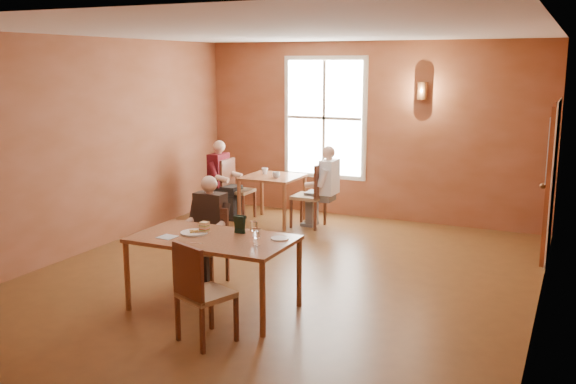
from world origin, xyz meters
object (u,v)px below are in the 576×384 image
at_px(chair_empty, 206,292).
at_px(chair_diner_white, 308,195).
at_px(main_table, 214,273).
at_px(second_table, 273,199).
at_px(chair_diner_main, 206,247).
at_px(diner_main, 204,235).
at_px(chair_diner_maroon, 238,189).
at_px(diner_white, 310,188).
at_px(diner_maroon, 237,181).

distance_m(chair_empty, chair_diner_white, 4.56).
height_order(main_table, second_table, main_table).
height_order(chair_diner_main, chair_diner_white, chair_diner_white).
xyz_separation_m(diner_main, chair_diner_maroon, (-1.26, 3.10, -0.11)).
relative_size(diner_main, chair_diner_white, 1.18).
distance_m(chair_diner_main, diner_white, 3.08).
xyz_separation_m(diner_white, chair_diner_maroon, (-1.33, 0.00, -0.13)).
height_order(second_table, diner_maroon, diner_maroon).
bearing_deg(chair_diner_maroon, second_table, 90.00).
xyz_separation_m(main_table, chair_diner_white, (-0.46, 3.72, 0.13)).
xyz_separation_m(main_table, chair_diner_main, (-0.50, 0.65, 0.06)).
bearing_deg(second_table, chair_diner_maroon, 180.00).
distance_m(diner_white, diner_maroon, 1.36).
distance_m(chair_diner_main, chair_empty, 1.66).
relative_size(main_table, diner_main, 1.38).
distance_m(main_table, chair_diner_main, 0.82).
xyz_separation_m(chair_diner_main, diner_white, (0.07, 3.07, 0.19)).
relative_size(main_table, diner_maroon, 1.31).
bearing_deg(second_table, chair_diner_main, -78.71).
relative_size(chair_diner_main, diner_maroon, 0.70).
bearing_deg(chair_diner_white, chair_diner_main, 179.31).
bearing_deg(second_table, diner_main, -78.82).
bearing_deg(chair_diner_maroon, chair_empty, 25.53).
bearing_deg(diner_maroon, diner_white, 90.00).
height_order(main_table, diner_maroon, diner_maroon).
xyz_separation_m(diner_main, diner_maroon, (-1.29, 3.10, 0.03)).
distance_m(second_table, chair_diner_white, 0.66).
distance_m(diner_main, chair_diner_white, 3.10).
xyz_separation_m(chair_empty, second_table, (-1.49, 4.48, -0.10)).
bearing_deg(chair_diner_white, diner_main, 179.32).
height_order(chair_empty, chair_diner_maroon, chair_diner_maroon).
bearing_deg(diner_maroon, second_table, 90.00).
distance_m(second_table, diner_white, 0.72).
height_order(main_table, diner_main, diner_main).
distance_m(chair_empty, second_table, 4.72).
bearing_deg(main_table, diner_main, 128.88).
bearing_deg(chair_empty, chair_diner_white, 122.33).
distance_m(chair_diner_main, chair_diner_white, 3.07).
bearing_deg(main_table, diner_white, 96.64).
bearing_deg(diner_maroon, chair_empty, 25.84).
bearing_deg(diner_white, chair_diner_main, 178.75).
relative_size(diner_main, diner_white, 0.96).
relative_size(second_table, diner_maroon, 0.69).
bearing_deg(diner_maroon, main_table, 25.72).
distance_m(chair_empty, chair_diner_maroon, 4.96).
xyz_separation_m(second_table, chair_diner_maroon, (-0.65, 0.00, 0.12)).
bearing_deg(main_table, diner_maroon, 115.72).
relative_size(chair_empty, second_table, 1.11).
height_order(main_table, chair_diner_main, chair_diner_main).
bearing_deg(chair_diner_white, chair_diner_maroon, 90.00).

